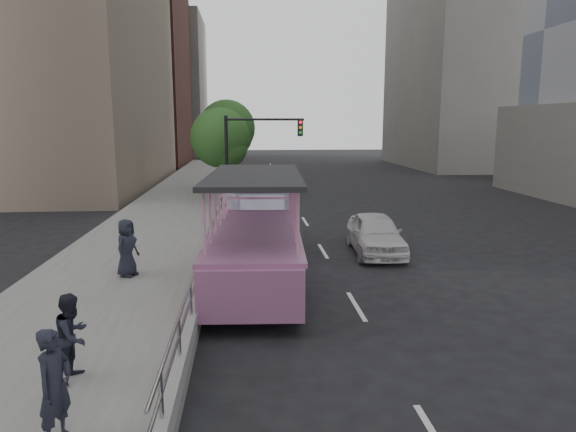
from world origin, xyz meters
The scene contains 16 objects.
ground centered at (0.00, 0.00, 0.00)m, with size 160.00×160.00×0.00m, color black.
sidewalk centered at (-5.75, 10.00, 0.15)m, with size 5.50×80.00×0.30m, color gray.
kerb_wall centered at (-3.12, 2.00, 0.48)m, with size 0.24×30.00×0.36m, color #AEAFA9.
guardrail centered at (-3.12, 2.00, 1.14)m, with size 0.07×22.00×0.71m.
duck_boat centered at (-1.55, 1.30, 1.25)m, with size 2.98×10.28×3.38m.
car centered at (2.91, 3.57, 0.75)m, with size 1.77×4.38×1.49m, color silver.
pedestrian_near centered at (-4.59, -7.91, 1.15)m, with size 0.62×0.41×1.71m, color #212330.
pedestrian_mid centered at (-4.98, -5.99, 1.09)m, with size 0.77×0.60×1.57m, color #212330.
pedestrian_far centered at (-5.44, 0.33, 1.16)m, with size 0.85×0.55×1.73m, color #212330.
parking_sign centered at (-2.76, 9.21, 1.65)m, with size 0.13×0.58×2.61m.
traffic_signal centered at (-1.70, 12.50, 3.50)m, with size 4.20×0.32×5.20m.
street_tree_near centered at (-3.30, 15.93, 3.82)m, with size 3.52×3.52×5.72m.
street_tree_far centered at (-3.10, 21.93, 4.31)m, with size 3.97×3.97×6.45m.
midrise_brick centered at (-18.00, 48.00, 13.00)m, with size 18.00×16.00×26.00m, color brown.
midrise_stone_a centered at (26.00, 42.00, 16.00)m, with size 20.00×20.00×32.00m, color gray.
midrise_stone_b centered at (-16.00, 64.00, 10.00)m, with size 16.00×14.00×20.00m, color gray.
Camera 1 is at (-1.87, -14.81, 4.79)m, focal length 32.00 mm.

